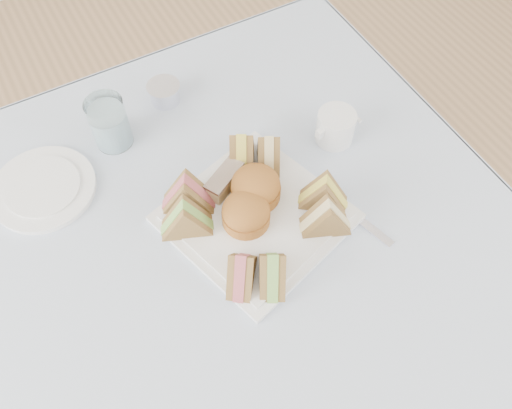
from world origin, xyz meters
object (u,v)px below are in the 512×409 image
serving_plate (256,218)px  table (238,317)px  water_glass (109,123)px  creamer_jug (335,127)px

serving_plate → table: bearing=178.6°
table → serving_plate: bearing=15.3°
serving_plate → water_glass: 0.34m
creamer_jug → serving_plate: bearing=-169.3°
water_glass → creamer_jug: (0.39, -0.21, -0.02)m
table → serving_plate: size_ratio=3.20×
creamer_jug → table: bearing=-170.6°
table → water_glass: water_glass is taller
water_glass → creamer_jug: water_glass is taller
serving_plate → water_glass: size_ratio=2.61×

